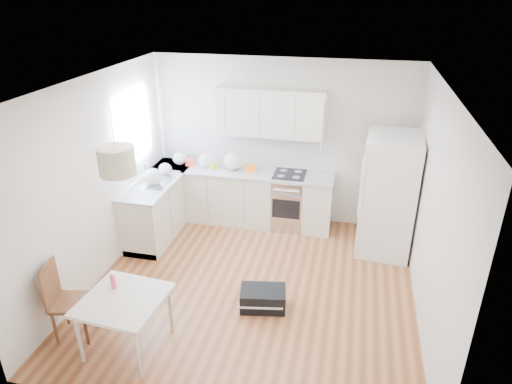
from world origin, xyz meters
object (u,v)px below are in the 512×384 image
dining_table (124,304)px  gym_bag (263,298)px  refrigerator (389,195)px

dining_table → gym_bag: bearing=42.0°
refrigerator → gym_bag: size_ratio=3.22×
refrigerator → dining_table: 3.97m
gym_bag → dining_table: bearing=-153.0°
gym_bag → refrigerator: bearing=39.7°
refrigerator → dining_table: size_ratio=1.98×
dining_table → refrigerator: bearing=49.4°
refrigerator → gym_bag: (-1.51, -1.78, -0.77)m
refrigerator → gym_bag: bearing=-126.7°
refrigerator → gym_bag: 2.46m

